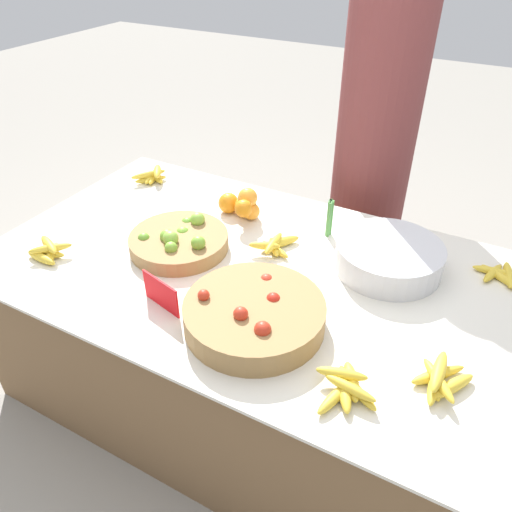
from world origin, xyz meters
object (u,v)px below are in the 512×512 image
Objects in this scene: lime_bowl at (180,241)px; price_sign at (161,294)px; metal_bowl at (389,257)px; vendor_person at (374,148)px; tomato_basket at (254,314)px.

lime_bowl is 0.33m from price_sign.
metal_bowl is at bearing 57.61° from price_sign.
vendor_person reaches higher than price_sign.
tomato_basket is 1.16× the size of metal_bowl.
vendor_person reaches higher than tomato_basket.
metal_bowl is 0.72m from vendor_person.
tomato_basket is at bearing 26.69° from price_sign.
price_sign is at bearing -103.32° from vendor_person.
tomato_basket is 1.13m from vendor_person.
metal_bowl is 0.21× the size of vendor_person.
price_sign is 1.23m from vendor_person.
vendor_person reaches higher than lime_bowl.
tomato_basket reaches higher than price_sign.
tomato_basket is 0.30m from price_sign.
price_sign is at bearing -136.26° from metal_bowl.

